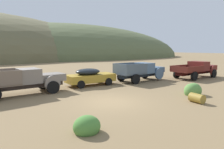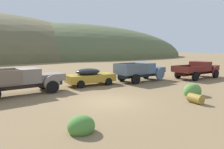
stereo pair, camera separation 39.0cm
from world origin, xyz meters
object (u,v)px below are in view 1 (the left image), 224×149
truck_primer_gray (27,80)px  car_mustard (92,76)px  truck_chalk_blue (142,71)px  truck_oxblood (198,69)px  oil_drum_tipped (197,98)px

truck_primer_gray → car_mustard: bearing=1.3°
truck_chalk_blue → truck_oxblood: (7.08, -1.34, -0.03)m
truck_primer_gray → car_mustard: 5.79m
truck_primer_gray → truck_chalk_blue: size_ratio=1.14×
car_mustard → oil_drum_tipped: size_ratio=5.21×
car_mustard → truck_chalk_blue: (5.69, -0.23, 0.21)m
truck_primer_gray → car_mustard: size_ratio=1.39×
car_mustard → truck_chalk_blue: 5.70m
truck_primer_gray → truck_chalk_blue: 11.41m
truck_chalk_blue → truck_primer_gray: bearing=177.4°
truck_primer_gray → truck_oxblood: (18.46, -0.55, -0.02)m
truck_oxblood → oil_drum_tipped: (-9.59, -7.29, -0.71)m
truck_chalk_blue → oil_drum_tipped: 9.01m
truck_primer_gray → truck_oxblood: truck_primer_gray is taller
oil_drum_tipped → truck_chalk_blue: bearing=73.8°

